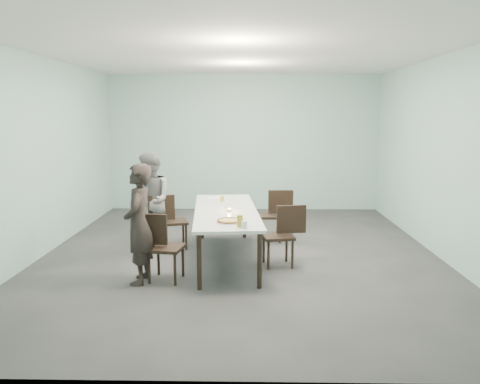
{
  "coord_description": "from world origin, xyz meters",
  "views": [
    {
      "loc": [
        0.14,
        -6.96,
        2.12
      ],
      "look_at": [
        0.0,
        -0.18,
        1.0
      ],
      "focal_mm": 35.0,
      "sensor_mm": 36.0,
      "label": 1
    }
  ],
  "objects_px": {
    "tealight": "(229,210)",
    "table": "(226,213)",
    "chair_far_right": "(274,212)",
    "chair_far_left": "(169,218)",
    "pizza": "(229,221)",
    "side_plate": "(240,218)",
    "amber_tumbler": "(222,199)",
    "chair_near_left": "(160,242)",
    "chair_near_right": "(284,231)",
    "diner_near": "(139,224)",
    "beer_glass": "(240,221)",
    "water_tumbler": "(244,225)",
    "diner_far": "(150,201)"
  },
  "relations": [
    {
      "from": "chair_far_right",
      "to": "amber_tumbler",
      "type": "distance_m",
      "value": 0.97
    },
    {
      "from": "chair_far_right",
      "to": "tealight",
      "type": "relative_size",
      "value": 15.54
    },
    {
      "from": "beer_glass",
      "to": "side_plate",
      "type": "bearing_deg",
      "value": 91.45
    },
    {
      "from": "chair_far_right",
      "to": "beer_glass",
      "type": "xyz_separation_m",
      "value": [
        -0.54,
        -2.12,
        0.32
      ]
    },
    {
      "from": "amber_tumbler",
      "to": "chair_far_left",
      "type": "bearing_deg",
      "value": -170.92
    },
    {
      "from": "diner_far",
      "to": "tealight",
      "type": "xyz_separation_m",
      "value": [
        1.28,
        -0.64,
        -0.01
      ]
    },
    {
      "from": "diner_far",
      "to": "beer_glass",
      "type": "relative_size",
      "value": 10.37
    },
    {
      "from": "table",
      "to": "chair_far_right",
      "type": "height_order",
      "value": "chair_far_right"
    },
    {
      "from": "chair_near_left",
      "to": "chair_near_right",
      "type": "distance_m",
      "value": 1.75
    },
    {
      "from": "chair_near_right",
      "to": "side_plate",
      "type": "distance_m",
      "value": 0.72
    },
    {
      "from": "chair_far_left",
      "to": "beer_glass",
      "type": "height_order",
      "value": "beer_glass"
    },
    {
      "from": "chair_far_left",
      "to": "chair_far_right",
      "type": "height_order",
      "value": "same"
    },
    {
      "from": "table",
      "to": "diner_near",
      "type": "bearing_deg",
      "value": -136.25
    },
    {
      "from": "side_plate",
      "to": "beer_glass",
      "type": "distance_m",
      "value": 0.5
    },
    {
      "from": "side_plate",
      "to": "tealight",
      "type": "height_order",
      "value": "tealight"
    },
    {
      "from": "diner_near",
      "to": "diner_far",
      "type": "bearing_deg",
      "value": -175.36
    },
    {
      "from": "chair_far_right",
      "to": "chair_near_right",
      "type": "bearing_deg",
      "value": 91.51
    },
    {
      "from": "diner_near",
      "to": "beer_glass",
      "type": "height_order",
      "value": "diner_near"
    },
    {
      "from": "chair_near_right",
      "to": "beer_glass",
      "type": "height_order",
      "value": "beer_glass"
    },
    {
      "from": "diner_near",
      "to": "tealight",
      "type": "bearing_deg",
      "value": 126.29
    },
    {
      "from": "chair_near_right",
      "to": "amber_tumbler",
      "type": "bearing_deg",
      "value": -56.08
    },
    {
      "from": "chair_far_right",
      "to": "chair_near_left",
      "type": "bearing_deg",
      "value": 49.98
    },
    {
      "from": "side_plate",
      "to": "table",
      "type": "bearing_deg",
      "value": 110.69
    },
    {
      "from": "chair_far_left",
      "to": "side_plate",
      "type": "relative_size",
      "value": 4.83
    },
    {
      "from": "side_plate",
      "to": "water_tumbler",
      "type": "xyz_separation_m",
      "value": [
        0.07,
        -0.56,
        0.04
      ]
    },
    {
      "from": "chair_far_left",
      "to": "amber_tumbler",
      "type": "relative_size",
      "value": 10.88
    },
    {
      "from": "water_tumbler",
      "to": "tealight",
      "type": "distance_m",
      "value": 1.03
    },
    {
      "from": "table",
      "to": "beer_glass",
      "type": "relative_size",
      "value": 17.79
    },
    {
      "from": "table",
      "to": "side_plate",
      "type": "distance_m",
      "value": 0.62
    },
    {
      "from": "diner_far",
      "to": "beer_glass",
      "type": "bearing_deg",
      "value": 16.29
    },
    {
      "from": "chair_far_right",
      "to": "water_tumbler",
      "type": "bearing_deg",
      "value": 76.33
    },
    {
      "from": "table",
      "to": "water_tumbler",
      "type": "distance_m",
      "value": 1.18
    },
    {
      "from": "pizza",
      "to": "side_plate",
      "type": "xyz_separation_m",
      "value": [
        0.13,
        0.24,
        -0.01
      ]
    },
    {
      "from": "table",
      "to": "chair_near_right",
      "type": "distance_m",
      "value": 0.9
    },
    {
      "from": "chair_near_left",
      "to": "pizza",
      "type": "distance_m",
      "value": 0.94
    },
    {
      "from": "chair_near_left",
      "to": "diner_near",
      "type": "relative_size",
      "value": 0.57
    },
    {
      "from": "chair_far_right",
      "to": "diner_far",
      "type": "height_order",
      "value": "diner_far"
    },
    {
      "from": "chair_near_left",
      "to": "side_plate",
      "type": "xyz_separation_m",
      "value": [
        1.02,
        0.33,
        0.25
      ]
    },
    {
      "from": "chair_far_right",
      "to": "tealight",
      "type": "xyz_separation_m",
      "value": [
        -0.71,
        -1.19,
        0.27
      ]
    },
    {
      "from": "water_tumbler",
      "to": "amber_tumbler",
      "type": "xyz_separation_m",
      "value": [
        -0.37,
        1.82,
        -0.01
      ]
    },
    {
      "from": "diner_near",
      "to": "amber_tumbler",
      "type": "bearing_deg",
      "value": 148.52
    },
    {
      "from": "side_plate",
      "to": "amber_tumbler",
      "type": "relative_size",
      "value": 2.25
    },
    {
      "from": "pizza",
      "to": "amber_tumbler",
      "type": "height_order",
      "value": "amber_tumbler"
    },
    {
      "from": "chair_near_left",
      "to": "beer_glass",
      "type": "height_order",
      "value": "beer_glass"
    },
    {
      "from": "diner_near",
      "to": "amber_tumbler",
      "type": "xyz_separation_m",
      "value": [
        0.96,
        1.69,
        0.03
      ]
    },
    {
      "from": "tealight",
      "to": "table",
      "type": "bearing_deg",
      "value": 113.44
    },
    {
      "from": "side_plate",
      "to": "tealight",
      "type": "distance_m",
      "value": 0.47
    },
    {
      "from": "table",
      "to": "chair_far_left",
      "type": "height_order",
      "value": "chair_far_left"
    },
    {
      "from": "chair_far_left",
      "to": "pizza",
      "type": "distance_m",
      "value": 1.73
    },
    {
      "from": "beer_glass",
      "to": "amber_tumbler",
      "type": "distance_m",
      "value": 1.78
    }
  ]
}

